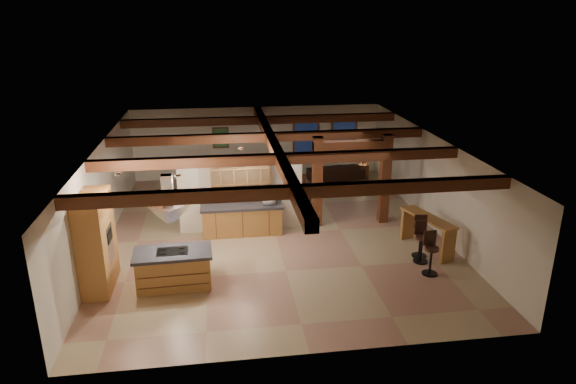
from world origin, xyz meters
The scene contains 23 objects.
ground centered at (0.00, 0.00, 0.00)m, with size 12.00×12.00×0.00m, color tan.
room_walls centered at (0.00, 0.00, 1.78)m, with size 12.00×12.00×12.00m.
ceiling_beams centered at (0.00, 0.00, 2.76)m, with size 10.00×12.00×0.28m.
timber_posts centered at (2.50, 0.50, 1.76)m, with size 2.50×0.30×2.90m.
partition_wall centered at (-1.00, 0.50, 1.10)m, with size 3.80×0.18×2.20m, color beige.
pantry_cabinet centered at (-4.67, -2.60, 1.20)m, with size 0.67×1.60×2.40m.
back_counter centered at (-1.00, 0.11, 0.48)m, with size 2.50×0.66×0.94m.
upper_display_cabinet centered at (-1.00, 0.31, 1.85)m, with size 1.80×0.36×0.95m.
range_hood centered at (-2.86, -2.81, 1.78)m, with size 1.10×1.10×1.40m.
back_windows centered at (2.80, 5.93, 1.50)m, with size 2.70×0.07×1.70m.
framed_art centered at (-1.50, 5.94, 1.70)m, with size 0.65×0.05×0.85m.
recessed_cans centered at (-2.53, -1.93, 2.87)m, with size 3.16×2.46×0.03m.
kitchen_island centered at (-2.86, -2.81, 0.48)m, with size 1.94×1.08×0.95m.
dining_table centered at (0.24, 2.25, 0.31)m, with size 1.79×1.00×0.63m, color #421F10.
sofa centered at (3.10, 5.13, 0.33)m, with size 2.25×0.88×0.66m, color black.
microwave centered at (-0.16, 0.11, 1.05)m, with size 0.41×0.28×0.23m, color silver.
bar_counter centered at (4.17, -1.75, 0.69)m, with size 1.04×2.00×1.02m.
side_table centered at (4.24, 5.12, 0.30)m, with size 0.48×0.48×0.60m, color #3E1B0F.
table_lamp centered at (4.24, 5.12, 0.84)m, with size 0.29×0.29×0.34m.
bar_stool_a centered at (3.70, -3.12, 0.59)m, with size 0.41×0.41×1.16m.
bar_stool_b centered at (3.83, -2.09, 0.60)m, with size 0.41×0.43×1.18m.
bar_stool_c centered at (3.73, -2.42, 0.59)m, with size 0.40×0.40×1.15m.
dining_chairs centered at (0.24, 2.25, 0.64)m, with size 2.36×2.36×1.26m.
Camera 1 is at (-1.65, -14.49, 6.47)m, focal length 32.00 mm.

